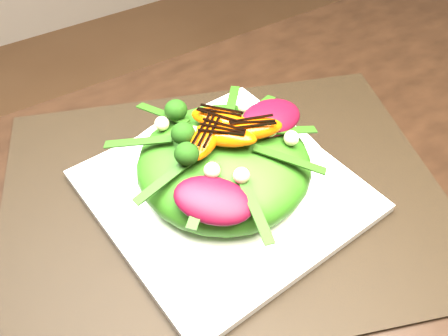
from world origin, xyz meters
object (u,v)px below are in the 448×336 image
salad_bowl (224,182)px  lettuce_mound (224,164)px  placemat (224,195)px  plate_base (224,191)px  orange_segment (217,130)px

salad_bowl → lettuce_mound: size_ratio=1.31×
lettuce_mound → salad_bowl: bearing=90.0°
placemat → salad_bowl: 0.02m
plate_base → salad_bowl: salad_bowl is taller
orange_segment → plate_base: bearing=-84.9°
placemat → salad_bowl: salad_bowl is taller
lettuce_mound → plate_base: bearing=0.0°
placemat → lettuce_mound: bearing=90.0°
plate_base → orange_segment: (-0.00, 0.01, 0.09)m
lettuce_mound → orange_segment: 0.04m
salad_bowl → orange_segment: 0.07m
plate_base → lettuce_mound: lettuce_mound is taller
plate_base → orange_segment: 0.09m
plate_base → salad_bowl: (0.00, 0.00, 0.02)m
placemat → lettuce_mound: 0.05m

